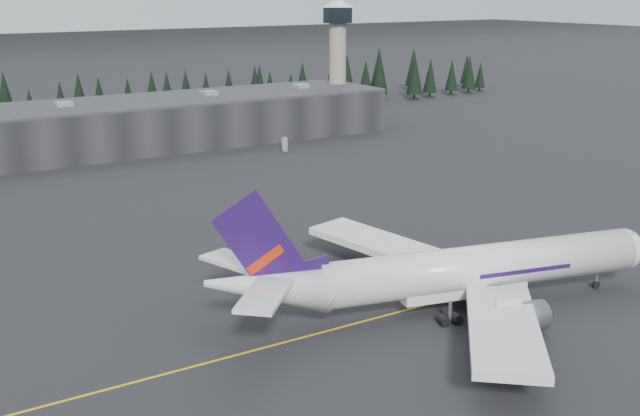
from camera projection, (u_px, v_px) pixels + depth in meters
ground at (399, 305)px, 109.00m from camera, size 1400.00×1400.00×0.00m
taxiline at (408, 310)px, 107.37m from camera, size 400.00×0.40×0.02m
terminal at (104, 127)px, 208.97m from camera, size 160.00×30.00×12.60m
control_tower at (338, 48)px, 245.58m from camera, size 10.00×10.00×37.70m
treeline at (65, 105)px, 238.74m from camera, size 360.00×20.00×15.00m
jet_main at (444, 273)px, 105.89m from camera, size 63.01×57.50×18.82m
gse_vehicle_b at (285, 149)px, 209.30m from camera, size 4.18×3.32×1.33m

